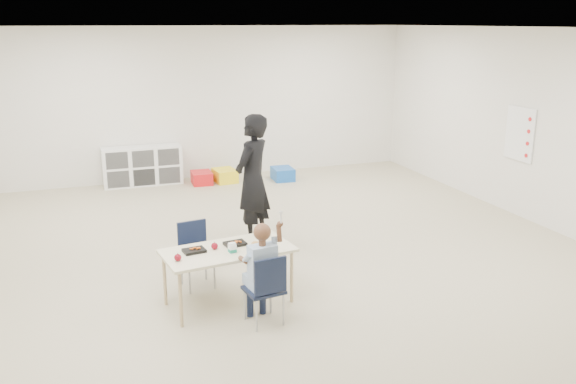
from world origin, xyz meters
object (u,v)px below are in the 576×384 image
object	(u,v)px
chair_near	(264,288)
cubby_shelf	(142,166)
child	(263,268)
table	(228,276)
adult	(253,180)

from	to	relation	value
chair_near	cubby_shelf	world-z (taller)	chair_near
chair_near	child	size ratio (longest dim) A/B	0.63
table	child	bearing A→B (deg)	-74.79
child	cubby_shelf	xyz separation A→B (m)	(-0.50, 5.78, -0.22)
child	cubby_shelf	bearing A→B (deg)	87.28
cubby_shelf	chair_near	bearing A→B (deg)	-85.03
chair_near	child	bearing A→B (deg)	0.00
table	cubby_shelf	world-z (taller)	cubby_shelf
child	adult	world-z (taller)	adult
child	adult	distance (m)	2.31
table	adult	distance (m)	1.94
table	child	world-z (taller)	child
table	cubby_shelf	bearing A→B (deg)	85.36
chair_near	child	distance (m)	0.21
table	adult	world-z (taller)	adult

